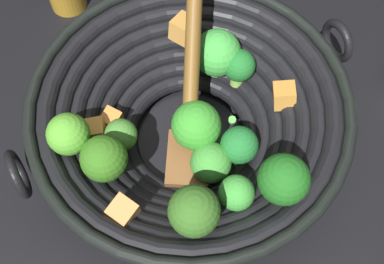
{
  "coord_description": "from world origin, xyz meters",
  "views": [
    {
      "loc": [
        -0.22,
        -0.15,
        0.54
      ],
      "look_at": [
        0.0,
        -0.0,
        0.03
      ],
      "focal_mm": 43.76,
      "sensor_mm": 36.0,
      "label": 1
    }
  ],
  "objects": [
    {
      "name": "wok",
      "position": [
        -0.0,
        -0.0,
        0.07
      ],
      "size": [
        0.39,
        0.37,
        0.24
      ],
      "color": "black",
      "rests_on": "ground"
    },
    {
      "name": "ground_plane",
      "position": [
        0.0,
        0.0,
        0.0
      ],
      "size": [
        4.0,
        4.0,
        0.0
      ],
      "primitive_type": "plane",
      "color": "black"
    }
  ]
}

